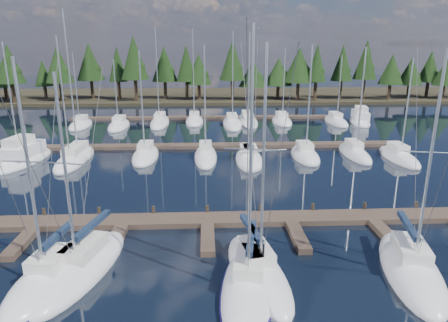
{
  "coord_description": "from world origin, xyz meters",
  "views": [
    {
      "loc": [
        -0.03,
        -8.64,
        12.48
      ],
      "look_at": [
        1.4,
        22.0,
        3.47
      ],
      "focal_mm": 32.0,
      "sensor_mm": 36.0,
      "label": 1
    }
  ],
  "objects_px": {
    "main_dock": "(207,224)",
    "motor_yacht_right": "(360,120)",
    "motor_yacht_left": "(24,158)",
    "front_sailboat_2": "(82,268)",
    "front_sailboat_4": "(249,284)",
    "front_sailboat_1": "(49,279)",
    "front_sailboat_5": "(411,268)",
    "front_sailboat_3": "(258,271)"
  },
  "relations": [
    {
      "from": "main_dock",
      "to": "motor_yacht_right",
      "type": "distance_m",
      "value": 45.49
    },
    {
      "from": "front_sailboat_1",
      "to": "front_sailboat_5",
      "type": "distance_m",
      "value": 20.03
    },
    {
      "from": "motor_yacht_left",
      "to": "front_sailboat_2",
      "type": "bearing_deg",
      "value": -60.41
    },
    {
      "from": "front_sailboat_1",
      "to": "motor_yacht_right",
      "type": "bearing_deg",
      "value": 52.68
    },
    {
      "from": "main_dock",
      "to": "front_sailboat_2",
      "type": "relative_size",
      "value": 3.66
    },
    {
      "from": "motor_yacht_right",
      "to": "front_sailboat_1",
      "type": "bearing_deg",
      "value": -127.32
    },
    {
      "from": "front_sailboat_3",
      "to": "front_sailboat_5",
      "type": "relative_size",
      "value": 1.02
    },
    {
      "from": "front_sailboat_1",
      "to": "motor_yacht_left",
      "type": "relative_size",
      "value": 1.27
    },
    {
      "from": "motor_yacht_left",
      "to": "main_dock",
      "type": "bearing_deg",
      "value": -40.36
    },
    {
      "from": "main_dock",
      "to": "front_sailboat_2",
      "type": "xyz_separation_m",
      "value": [
        -7.16,
        -5.64,
        0.07
      ]
    },
    {
      "from": "front_sailboat_2",
      "to": "front_sailboat_3",
      "type": "xyz_separation_m",
      "value": [
        9.91,
        -0.84,
        0.01
      ]
    },
    {
      "from": "front_sailboat_2",
      "to": "motor_yacht_right",
      "type": "distance_m",
      "value": 54.23
    },
    {
      "from": "main_dock",
      "to": "front_sailboat_5",
      "type": "distance_m",
      "value": 13.21
    },
    {
      "from": "main_dock",
      "to": "front_sailboat_2",
      "type": "bearing_deg",
      "value": -141.78
    },
    {
      "from": "motor_yacht_left",
      "to": "motor_yacht_right",
      "type": "height_order",
      "value": "motor_yacht_left"
    },
    {
      "from": "front_sailboat_4",
      "to": "motor_yacht_left",
      "type": "xyz_separation_m",
      "value": [
        -22.15,
        24.69,
        0.24
      ]
    },
    {
      "from": "front_sailboat_1",
      "to": "motor_yacht_right",
      "type": "xyz_separation_m",
      "value": [
        33.93,
        44.5,
        0.22
      ]
    },
    {
      "from": "main_dock",
      "to": "motor_yacht_left",
      "type": "xyz_separation_m",
      "value": [
        -20.02,
        17.01,
        0.32
      ]
    },
    {
      "from": "front_sailboat_2",
      "to": "front_sailboat_4",
      "type": "distance_m",
      "value": 9.52
    },
    {
      "from": "main_dock",
      "to": "front_sailboat_3",
      "type": "xyz_separation_m",
      "value": [
        2.76,
        -6.48,
        0.08
      ]
    },
    {
      "from": "front_sailboat_1",
      "to": "front_sailboat_5",
      "type": "height_order",
      "value": "front_sailboat_5"
    },
    {
      "from": "motor_yacht_left",
      "to": "front_sailboat_5",
      "type": "bearing_deg",
      "value": -36.85
    },
    {
      "from": "front_sailboat_3",
      "to": "motor_yacht_right",
      "type": "relative_size",
      "value": 1.41
    },
    {
      "from": "front_sailboat_3",
      "to": "motor_yacht_right",
      "type": "distance_m",
      "value": 49.68
    },
    {
      "from": "front_sailboat_3",
      "to": "front_sailboat_4",
      "type": "distance_m",
      "value": 1.36
    },
    {
      "from": "front_sailboat_1",
      "to": "front_sailboat_3",
      "type": "xyz_separation_m",
      "value": [
        11.33,
        0.26,
        0.01
      ]
    },
    {
      "from": "motor_yacht_left",
      "to": "front_sailboat_3",
      "type": "bearing_deg",
      "value": -45.88
    },
    {
      "from": "main_dock",
      "to": "front_sailboat_4",
      "type": "height_order",
      "value": "front_sailboat_4"
    },
    {
      "from": "front_sailboat_3",
      "to": "front_sailboat_5",
      "type": "distance_m",
      "value": 8.7
    },
    {
      "from": "front_sailboat_4",
      "to": "front_sailboat_2",
      "type": "bearing_deg",
      "value": 167.57
    },
    {
      "from": "front_sailboat_3",
      "to": "motor_yacht_right",
      "type": "xyz_separation_m",
      "value": [
        22.6,
        44.24,
        0.21
      ]
    },
    {
      "from": "main_dock",
      "to": "motor_yacht_right",
      "type": "relative_size",
      "value": 4.63
    },
    {
      "from": "front_sailboat_1",
      "to": "front_sailboat_5",
      "type": "xyz_separation_m",
      "value": [
        20.03,
        0.16,
        0.0
      ]
    },
    {
      "from": "main_dock",
      "to": "front_sailboat_1",
      "type": "xyz_separation_m",
      "value": [
        -8.57,
        -6.74,
        0.07
      ]
    },
    {
      "from": "front_sailboat_5",
      "to": "motor_yacht_right",
      "type": "relative_size",
      "value": 1.38
    },
    {
      "from": "motor_yacht_right",
      "to": "main_dock",
      "type": "bearing_deg",
      "value": -123.88
    },
    {
      "from": "front_sailboat_1",
      "to": "motor_yacht_left",
      "type": "distance_m",
      "value": 26.36
    },
    {
      "from": "front_sailboat_4",
      "to": "motor_yacht_left",
      "type": "distance_m",
      "value": 33.18
    },
    {
      "from": "front_sailboat_3",
      "to": "motor_yacht_left",
      "type": "xyz_separation_m",
      "value": [
        -22.78,
        23.49,
        0.24
      ]
    },
    {
      "from": "front_sailboat_1",
      "to": "main_dock",
      "type": "bearing_deg",
      "value": 38.17
    },
    {
      "from": "main_dock",
      "to": "front_sailboat_4",
      "type": "bearing_deg",
      "value": -74.46
    },
    {
      "from": "front_sailboat_5",
      "to": "motor_yacht_right",
      "type": "distance_m",
      "value": 46.47
    }
  ]
}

